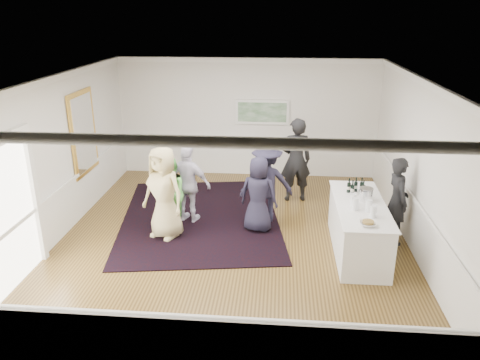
# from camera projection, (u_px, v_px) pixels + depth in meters

# --- Properties ---
(floor) EXTENTS (8.00, 8.00, 0.00)m
(floor) POSITION_uv_depth(u_px,v_px,m) (233.00, 239.00, 9.48)
(floor) COLOR brown
(floor) RESTS_ON ground
(ceiling) EXTENTS (7.00, 8.00, 0.02)m
(ceiling) POSITION_uv_depth(u_px,v_px,m) (232.00, 79.00, 8.38)
(ceiling) COLOR white
(ceiling) RESTS_ON wall_back
(wall_left) EXTENTS (0.02, 8.00, 3.20)m
(wall_left) POSITION_uv_depth(u_px,v_px,m) (56.00, 159.00, 9.21)
(wall_left) COLOR white
(wall_left) RESTS_ON floor
(wall_right) EXTENTS (0.02, 8.00, 3.20)m
(wall_right) POSITION_uv_depth(u_px,v_px,m) (420.00, 169.00, 8.65)
(wall_right) COLOR white
(wall_right) RESTS_ON floor
(wall_back) EXTENTS (7.00, 0.02, 3.20)m
(wall_back) POSITION_uv_depth(u_px,v_px,m) (247.00, 118.00, 12.67)
(wall_back) COLOR white
(wall_back) RESTS_ON floor
(wall_front) EXTENTS (7.00, 0.02, 3.20)m
(wall_front) POSITION_uv_depth(u_px,v_px,m) (196.00, 276.00, 5.19)
(wall_front) COLOR white
(wall_front) RESTS_ON floor
(wainscoting) EXTENTS (7.00, 8.00, 1.00)m
(wainscoting) POSITION_uv_depth(u_px,v_px,m) (233.00, 216.00, 9.31)
(wainscoting) COLOR white
(wainscoting) RESTS_ON floor
(mirror) EXTENTS (0.05, 1.25, 1.85)m
(mirror) POSITION_uv_depth(u_px,v_px,m) (84.00, 133.00, 10.36)
(mirror) COLOR gold
(mirror) RESTS_ON wall_left
(doorway) EXTENTS (0.10, 1.78, 2.56)m
(doorway) POSITION_uv_depth(u_px,v_px,m) (7.00, 206.00, 7.50)
(doorway) COLOR white
(doorway) RESTS_ON wall_left
(landscape_painting) EXTENTS (1.44, 0.06, 0.66)m
(landscape_painting) POSITION_uv_depth(u_px,v_px,m) (262.00, 112.00, 12.53)
(landscape_painting) COLOR white
(landscape_painting) RESTS_ON wall_back
(area_rug) EXTENTS (4.01, 4.90, 0.02)m
(area_rug) POSITION_uv_depth(u_px,v_px,m) (201.00, 217.00, 10.43)
(area_rug) COLOR black
(area_rug) RESTS_ON floor
(serving_table) EXTENTS (0.92, 2.43, 0.99)m
(serving_table) POSITION_uv_depth(u_px,v_px,m) (358.00, 227.00, 8.84)
(serving_table) COLOR white
(serving_table) RESTS_ON floor
(bartender) EXTENTS (0.51, 0.70, 1.75)m
(bartender) POSITION_uv_depth(u_px,v_px,m) (397.00, 201.00, 9.09)
(bartender) COLOR black
(bartender) RESTS_ON floor
(guest_tan) EXTENTS (1.10, 0.94, 1.90)m
(guest_tan) POSITION_uv_depth(u_px,v_px,m) (164.00, 193.00, 9.27)
(guest_tan) COLOR #CCBB7F
(guest_tan) RESTS_ON floor
(guest_green) EXTENTS (0.83, 0.91, 1.54)m
(guest_green) POSITION_uv_depth(u_px,v_px,m) (170.00, 194.00, 9.71)
(guest_green) COLOR #62CD52
(guest_green) RESTS_ON floor
(guest_lilac) EXTENTS (1.08, 0.67, 1.72)m
(guest_lilac) POSITION_uv_depth(u_px,v_px,m) (189.00, 184.00, 9.98)
(guest_lilac) COLOR silver
(guest_lilac) RESTS_ON floor
(guest_dark_a) EXTENTS (1.24, 0.84, 1.77)m
(guest_dark_a) POSITION_uv_depth(u_px,v_px,m) (267.00, 183.00, 10.00)
(guest_dark_a) COLOR #1E1C2E
(guest_dark_a) RESTS_ON floor
(guest_dark_b) EXTENTS (0.81, 0.61, 2.02)m
(guest_dark_b) POSITION_uv_depth(u_px,v_px,m) (296.00, 160.00, 11.08)
(guest_dark_b) COLOR black
(guest_dark_b) RESTS_ON floor
(guest_navy) EXTENTS (0.88, 0.68, 1.60)m
(guest_navy) POSITION_uv_depth(u_px,v_px,m) (258.00, 194.00, 9.60)
(guest_navy) COLOR #1E1C2E
(guest_navy) RESTS_ON floor
(wine_bottles) EXTENTS (0.34, 0.25, 0.31)m
(wine_bottles) POSITION_uv_depth(u_px,v_px,m) (356.00, 185.00, 9.13)
(wine_bottles) COLOR black
(wine_bottles) RESTS_ON serving_table
(juice_pitchers) EXTENTS (0.38, 0.63, 0.24)m
(juice_pitchers) POSITION_uv_depth(u_px,v_px,m) (363.00, 205.00, 8.32)
(juice_pitchers) COLOR #6DB340
(juice_pitchers) RESTS_ON serving_table
(ice_bucket) EXTENTS (0.26, 0.26, 0.25)m
(ice_bucket) POSITION_uv_depth(u_px,v_px,m) (366.00, 195.00, 8.78)
(ice_bucket) COLOR silver
(ice_bucket) RESTS_ON serving_table
(nut_bowl) EXTENTS (0.28, 0.28, 0.07)m
(nut_bowl) POSITION_uv_depth(u_px,v_px,m) (368.00, 223.00, 7.80)
(nut_bowl) COLOR white
(nut_bowl) RESTS_ON serving_table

